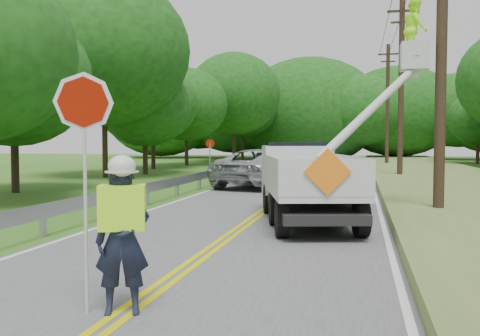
# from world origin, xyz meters

# --- Properties ---
(ground) EXTENTS (140.00, 140.00, 0.00)m
(ground) POSITION_xyz_m (0.00, 0.00, 0.00)
(ground) COLOR #285F1A
(ground) RESTS_ON ground
(road) EXTENTS (7.20, 96.00, 0.03)m
(road) POSITION_xyz_m (0.00, 14.00, 0.01)
(road) COLOR #4C4C4E
(road) RESTS_ON ground
(guardrail) EXTENTS (0.18, 48.00, 0.77)m
(guardrail) POSITION_xyz_m (-4.02, 14.91, 0.55)
(guardrail) COLOR #A2A6A9
(guardrail) RESTS_ON ground
(utility_poles) EXTENTS (1.60, 43.30, 10.00)m
(utility_poles) POSITION_xyz_m (5.00, 17.02, 5.27)
(utility_poles) COLOR black
(utility_poles) RESTS_ON ground
(tall_grass_verge) EXTENTS (7.00, 96.00, 0.30)m
(tall_grass_verge) POSITION_xyz_m (7.10, 14.00, 0.15)
(tall_grass_verge) COLOR #597537
(tall_grass_verge) RESTS_ON ground
(treeline_left) EXTENTS (11.99, 57.61, 11.72)m
(treeline_left) POSITION_xyz_m (-10.62, 29.39, 5.99)
(treeline_left) COLOR #332319
(treeline_left) RESTS_ON ground
(treeline_horizon) EXTENTS (57.01, 14.06, 12.64)m
(treeline_horizon) POSITION_xyz_m (-0.42, 56.22, 5.50)
(treeline_horizon) COLOR #183F10
(treeline_horizon) RESTS_ON ground
(flagger) EXTENTS (1.11, 0.67, 2.99)m
(flagger) POSITION_xyz_m (-0.02, -0.60, 1.08)
(flagger) COLOR #191E33
(flagger) RESTS_ON road
(bucket_truck) EXTENTS (4.87, 6.32, 6.05)m
(bucket_truck) POSITION_xyz_m (1.58, 8.28, 1.43)
(bucket_truck) COLOR black
(bucket_truck) RESTS_ON road
(suv_silver) EXTENTS (4.53, 6.87, 1.76)m
(suv_silver) POSITION_xyz_m (-1.41, 17.73, 0.90)
(suv_silver) COLOR #AFB2B7
(suv_silver) RESTS_ON road
(suv_darkgrey) EXTENTS (2.10, 5.15, 1.49)m
(suv_darkgrey) POSITION_xyz_m (-1.93, 24.19, 0.77)
(suv_darkgrey) COLOR #3A3E41
(suv_darkgrey) RESTS_ON road
(stop_sign_permanent) EXTENTS (0.46, 0.16, 2.24)m
(stop_sign_permanent) POSITION_xyz_m (-4.81, 20.22, 1.45)
(stop_sign_permanent) COLOR #A2A6A9
(stop_sign_permanent) RESTS_ON ground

